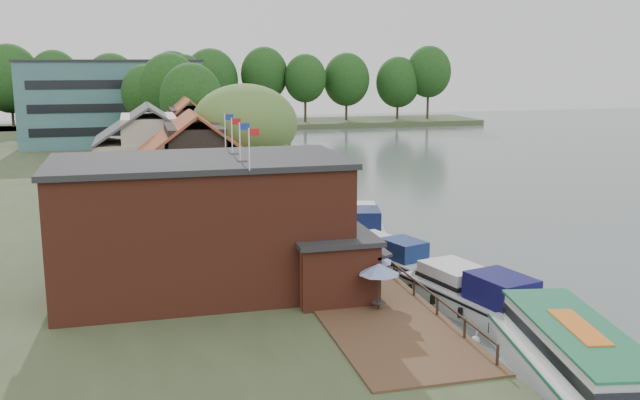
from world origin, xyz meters
TOP-DOWN VIEW (x-y plane):
  - ground at (0.00, 0.00)m, footprint 260.00×260.00m
  - land_bank at (-30.00, 35.00)m, footprint 50.00×140.00m
  - quay_deck at (-8.00, 10.00)m, footprint 6.00×50.00m
  - quay_rail at (-5.30, 10.50)m, footprint 0.20×49.00m
  - pub at (-14.00, -1.00)m, footprint 20.00×11.00m
  - hotel_block at (-22.00, 70.00)m, footprint 25.40×12.40m
  - cottage_a at (-15.00, 14.00)m, footprint 8.60×7.60m
  - cottage_b at (-18.00, 24.00)m, footprint 9.60×8.60m
  - cottage_c at (-14.00, 33.00)m, footprint 7.60×7.60m
  - willow at (-10.50, 19.00)m, footprint 8.60×8.60m
  - umbrella_0 at (-7.81, -6.53)m, footprint 2.07×2.07m
  - umbrella_1 at (-7.53, -4.37)m, footprint 2.32×2.32m
  - umbrella_2 at (-6.67, 2.54)m, footprint 2.37×2.37m
  - umbrella_3 at (-7.82, 5.75)m, footprint 2.13×2.13m
  - umbrella_4 at (-6.51, 8.83)m, footprint 2.08×2.08m
  - cruiser_0 at (-2.08, -5.50)m, footprint 5.89×11.23m
  - cruiser_1 at (-3.62, 3.79)m, footprint 5.55×9.55m
  - cruiser_2 at (-2.50, 12.46)m, footprint 5.46×10.46m
  - cruiser_3 at (-2.00, 24.38)m, footprint 4.87×11.20m
  - tour_boat at (-2.46, -15.68)m, footprint 6.13×13.82m
  - swan at (-3.91, -9.41)m, footprint 0.44×0.44m
  - bank_tree_0 at (-12.99, 40.99)m, footprint 6.88×6.88m
  - bank_tree_1 at (-14.90, 48.58)m, footprint 7.00×7.00m
  - bank_tree_2 at (-17.39, 59.82)m, footprint 6.62×6.62m
  - bank_tree_3 at (-12.20, 77.88)m, footprint 8.32×8.32m
  - bank_tree_4 at (-10.42, 85.47)m, footprint 6.09×6.09m
  - bank_tree_5 at (-11.27, 93.94)m, footprint 8.44×8.44m

SIDE VIEW (x-z plane):
  - ground at x=0.00m, z-range 0.00..0.00m
  - swan at x=-3.91m, z-range 0.00..0.44m
  - land_bank at x=-30.00m, z-range 0.00..1.00m
  - quay_deck at x=-8.00m, z-range 1.00..1.10m
  - cruiser_1 at x=-3.62m, z-range 0.00..2.17m
  - cruiser_2 at x=-2.50m, z-range 0.00..2.42m
  - cruiser_0 at x=-2.08m, z-range 0.00..2.63m
  - cruiser_3 at x=-2.00m, z-range 0.00..2.66m
  - tour_boat at x=-2.46m, z-range 0.00..2.91m
  - quay_rail at x=-5.30m, z-range 1.00..2.00m
  - umbrella_0 at x=-7.81m, z-range 1.10..3.48m
  - umbrella_1 at x=-7.53m, z-range 1.10..3.48m
  - umbrella_2 at x=-6.67m, z-range 1.10..3.48m
  - umbrella_3 at x=-7.82m, z-range 1.10..3.48m
  - umbrella_4 at x=-6.51m, z-range 1.10..3.48m
  - pub at x=-14.00m, z-range 1.00..8.30m
  - cottage_a at x=-15.00m, z-range 1.00..9.50m
  - cottage_b at x=-18.00m, z-range 1.00..9.50m
  - cottage_c at x=-14.00m, z-range 1.00..9.50m
  - willow at x=-10.50m, z-range 1.00..11.43m
  - bank_tree_2 at x=-17.39m, z-range 1.00..12.66m
  - bank_tree_0 at x=-12.99m, z-range 1.00..12.96m
  - bank_tree_3 at x=-12.20m, z-range 1.00..12.98m
  - hotel_block at x=-22.00m, z-range 1.00..13.30m
  - bank_tree_5 at x=-11.27m, z-range 1.00..13.64m
  - bank_tree_4 at x=-10.42m, z-range 1.00..14.09m
  - bank_tree_1 at x=-14.90m, z-range 1.00..14.09m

